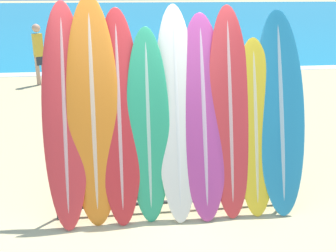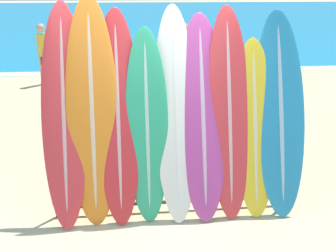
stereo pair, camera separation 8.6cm
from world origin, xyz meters
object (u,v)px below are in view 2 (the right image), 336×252
(surfboard_slot_0, at_px, (64,115))
(surfboard_slot_8, at_px, (280,113))
(person_near_water, at_px, (191,82))
(surfboard_slot_3, at_px, (147,126))
(person_mid_beach, at_px, (43,52))
(surfboard_slot_1, at_px, (92,112))
(surfboard_slot_5, at_px, (203,117))
(surfboard_rack, at_px, (175,178))
(surfboard_slot_7, at_px, (255,128))
(surfboard_slot_2, at_px, (118,117))
(surfboard_slot_4, at_px, (176,114))
(surfboard_slot_6, at_px, (229,113))
(person_far_left, at_px, (184,54))

(surfboard_slot_0, relative_size, surfboard_slot_8, 1.05)
(surfboard_slot_8, relative_size, person_near_water, 1.45)
(surfboard_slot_3, relative_size, person_mid_beach, 1.32)
(person_mid_beach, bearing_deg, surfboard_slot_0, 69.01)
(person_mid_beach, bearing_deg, surfboard_slot_1, 71.43)
(surfboard_slot_0, relative_size, surfboard_slot_1, 0.98)
(surfboard_slot_0, height_order, surfboard_slot_5, surfboard_slot_0)
(surfboard_slot_1, bearing_deg, surfboard_rack, -5.77)
(surfboard_slot_1, distance_m, surfboard_slot_3, 0.63)
(surfboard_slot_8, bearing_deg, surfboard_slot_7, -170.80)
(surfboard_slot_8, bearing_deg, person_near_water, 101.54)
(surfboard_slot_1, relative_size, person_near_water, 1.55)
(surfboard_slot_3, bearing_deg, person_mid_beach, 109.90)
(surfboard_rack, distance_m, surfboard_slot_0, 1.47)
(surfboard_slot_5, height_order, surfboard_slot_7, surfboard_slot_5)
(surfboard_slot_3, relative_size, person_near_water, 1.34)
(person_mid_beach, bearing_deg, surfboard_slot_2, 73.61)
(person_near_water, distance_m, person_mid_beach, 5.29)
(surfboard_slot_4, bearing_deg, surfboard_slot_1, -178.54)
(surfboard_slot_4, distance_m, surfboard_slot_6, 0.62)
(surfboard_rack, relative_size, surfboard_slot_5, 1.23)
(surfboard_rack, height_order, person_mid_beach, person_mid_beach)
(surfboard_slot_6, xyz_separation_m, surfboard_slot_8, (0.61, -0.00, -0.03))
(surfboard_slot_1, bearing_deg, surfboard_slot_5, 0.17)
(surfboard_slot_1, distance_m, person_mid_beach, 7.13)
(person_near_water, bearing_deg, surfboard_slot_4, -125.24)
(surfboard_slot_2, bearing_deg, surfboard_slot_6, 0.24)
(surfboard_slot_4, bearing_deg, person_near_water, 77.29)
(surfboard_slot_3, xyz_separation_m, person_mid_beach, (-2.50, 6.91, -0.19))
(surfboard_slot_0, xyz_separation_m, surfboard_slot_4, (1.25, -0.01, -0.02))
(surfboard_slot_3, relative_size, surfboard_slot_8, 0.93)
(surfboard_slot_4, height_order, surfboard_slot_7, surfboard_slot_4)
(surfboard_slot_0, bearing_deg, person_far_left, 69.44)
(surfboard_slot_0, height_order, surfboard_slot_8, surfboard_slot_0)
(surfboard_slot_0, xyz_separation_m, surfboard_slot_8, (2.49, -0.02, -0.05))
(surfboard_slot_7, height_order, person_near_water, surfboard_slot_7)
(surfboard_rack, relative_size, surfboard_slot_4, 1.18)
(person_far_left, bearing_deg, surfboard_rack, -169.17)
(surfboard_slot_1, height_order, surfboard_slot_4, surfboard_slot_1)
(surfboard_slot_4, bearing_deg, surfboard_slot_0, 179.75)
(surfboard_slot_0, distance_m, surfboard_slot_8, 2.49)
(surfboard_slot_1, xyz_separation_m, person_mid_beach, (-1.90, 6.87, -0.36))
(surfboard_slot_5, bearing_deg, surfboard_slot_7, -4.48)
(surfboard_slot_8, distance_m, person_mid_beach, 7.98)
(surfboard_slot_1, relative_size, person_far_left, 1.46)
(surfboard_slot_2, xyz_separation_m, surfboard_slot_7, (1.58, -0.05, -0.17))
(surfboard_slot_3, relative_size, surfboard_slot_6, 0.91)
(surfboard_rack, height_order, surfboard_slot_0, surfboard_slot_0)
(surfboard_slot_0, distance_m, surfboard_slot_3, 0.93)
(person_near_water, height_order, person_mid_beach, person_mid_beach)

